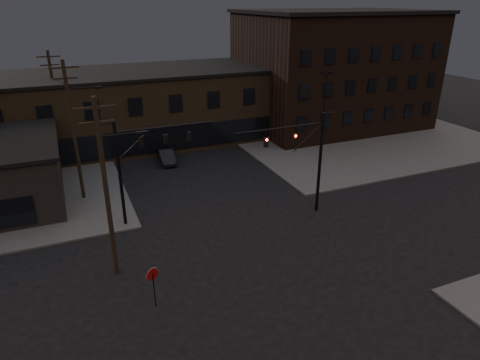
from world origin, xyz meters
The scene contains 15 objects.
ground centered at (0.00, 0.00, 0.00)m, with size 140.00×140.00×0.00m, color black.
sidewalk_ne centered at (22.00, 22.00, 0.07)m, with size 30.00×30.00×0.15m, color #474744.
building_row centered at (0.00, 28.00, 4.00)m, with size 40.00×12.00×8.00m, color #493A26.
building_right centered at (22.00, 26.00, 7.00)m, with size 22.00×16.00×14.00m, color black.
traffic_signal_near centered at (5.36, 4.50, 4.93)m, with size 7.12×0.24×8.00m.
traffic_signal_far centered at (-6.72, 8.00, 5.01)m, with size 7.12×0.24×8.00m.
stop_sign centered at (-8.00, -1.99, 1.84)m, with size 0.72×0.33×2.48m.
utility_pole_near centered at (-9.43, 2.00, 5.87)m, with size 3.70×0.28×11.00m.
utility_pole_mid centered at (-10.44, 14.00, 6.13)m, with size 3.70×0.28×11.50m.
utility_pole_far centered at (-11.50, 26.00, 5.78)m, with size 2.20×0.28×11.00m.
lot_light_a centered at (13.00, 14.00, 5.51)m, with size 1.50×0.28×9.14m.
lot_light_b centered at (19.00, 19.00, 5.51)m, with size 1.50×0.28×9.14m.
parked_car_lot_a centered at (17.19, 21.15, 0.92)m, with size 1.81×4.50×1.53m, color black.
parked_car_lot_b centered at (19.20, 20.68, 0.77)m, with size 1.75×4.30×1.25m, color silver.
car_crossing centered at (-1.88, 19.84, 0.67)m, with size 1.43×4.09×1.35m, color black.
Camera 1 is at (-11.16, -21.30, 15.68)m, focal length 32.00 mm.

